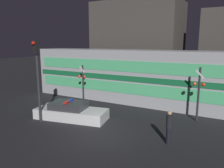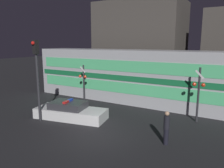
{
  "view_description": "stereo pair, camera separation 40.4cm",
  "coord_description": "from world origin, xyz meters",
  "px_view_note": "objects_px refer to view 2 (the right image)",
  "views": [
    {
      "loc": [
        6.4,
        -9.82,
        5.22
      ],
      "look_at": [
        -1.59,
        4.68,
        2.06
      ],
      "focal_mm": 35.0,
      "sensor_mm": 36.0,
      "label": 1
    },
    {
      "loc": [
        6.75,
        -9.62,
        5.22
      ],
      "look_at": [
        -1.59,
        4.68,
        2.06
      ],
      "focal_mm": 35.0,
      "sensor_mm": 36.0,
      "label": 2
    }
  ],
  "objects_px": {
    "traffic_light_corner": "(37,71)",
    "pedestrian": "(166,128)",
    "crossing_signal_near": "(198,92)",
    "train": "(145,77)",
    "police_car": "(70,112)"
  },
  "relations": [
    {
      "from": "train",
      "to": "pedestrian",
      "type": "height_order",
      "value": "train"
    },
    {
      "from": "train",
      "to": "traffic_light_corner",
      "type": "distance_m",
      "value": 9.02
    },
    {
      "from": "police_car",
      "to": "pedestrian",
      "type": "bearing_deg",
      "value": -16.03
    },
    {
      "from": "train",
      "to": "traffic_light_corner",
      "type": "xyz_separation_m",
      "value": [
        -4.43,
        -7.77,
        1.11
      ]
    },
    {
      "from": "police_car",
      "to": "crossing_signal_near",
      "type": "xyz_separation_m",
      "value": [
        7.74,
        3.67,
        1.59
      ]
    },
    {
      "from": "police_car",
      "to": "crossing_signal_near",
      "type": "height_order",
      "value": "crossing_signal_near"
    },
    {
      "from": "traffic_light_corner",
      "to": "train",
      "type": "bearing_deg",
      "value": 60.31
    },
    {
      "from": "crossing_signal_near",
      "to": "traffic_light_corner",
      "type": "relative_size",
      "value": 0.68
    },
    {
      "from": "train",
      "to": "police_car",
      "type": "distance_m",
      "value": 7.25
    },
    {
      "from": "train",
      "to": "crossing_signal_near",
      "type": "height_order",
      "value": "train"
    },
    {
      "from": "police_car",
      "to": "traffic_light_corner",
      "type": "height_order",
      "value": "traffic_light_corner"
    },
    {
      "from": "police_car",
      "to": "train",
      "type": "bearing_deg",
      "value": 53.54
    },
    {
      "from": "pedestrian",
      "to": "crossing_signal_near",
      "type": "height_order",
      "value": "crossing_signal_near"
    },
    {
      "from": "police_car",
      "to": "traffic_light_corner",
      "type": "distance_m",
      "value": 3.55
    },
    {
      "from": "traffic_light_corner",
      "to": "pedestrian",
      "type": "bearing_deg",
      "value": 5.73
    }
  ]
}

